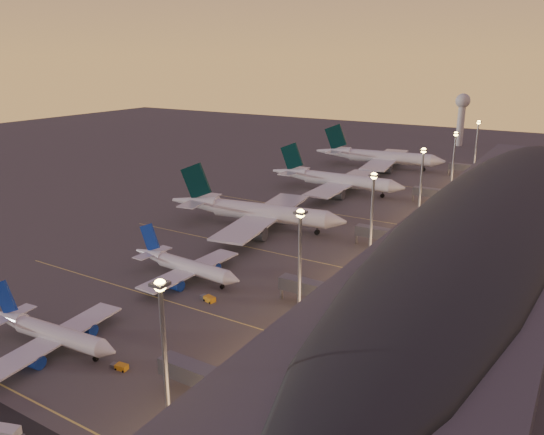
{
  "coord_description": "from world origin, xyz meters",
  "views": [
    {
      "loc": [
        83.28,
        -88.37,
        54.78
      ],
      "look_at": [
        2.0,
        45.0,
        7.0
      ],
      "focal_mm": 35.0,
      "sensor_mm": 36.0,
      "label": 1
    }
  ],
  "objects_px": {
    "airliner_wide_near": "(255,212)",
    "airliner_narrow_south": "(49,332)",
    "airliner_narrow_north": "(185,266)",
    "baggage_tug_a": "(120,367)",
    "airliner_wide_far": "(378,157)",
    "radar_tower": "(462,111)",
    "baggage_tug_c": "(208,298)",
    "airliner_wide_mid": "(335,180)",
    "baggage_tug_b": "(199,374)"
  },
  "relations": [
    {
      "from": "baggage_tug_a",
      "to": "baggage_tug_c",
      "type": "bearing_deg",
      "value": 89.81
    },
    {
      "from": "airliner_narrow_south",
      "to": "airliner_wide_mid",
      "type": "distance_m",
      "value": 143.11
    },
    {
      "from": "baggage_tug_a",
      "to": "radar_tower",
      "type": "bearing_deg",
      "value": 84.18
    },
    {
      "from": "airliner_narrow_north",
      "to": "baggage_tug_a",
      "type": "relative_size",
      "value": 9.99
    },
    {
      "from": "airliner_narrow_south",
      "to": "baggage_tug_a",
      "type": "relative_size",
      "value": 9.52
    },
    {
      "from": "baggage_tug_b",
      "to": "airliner_wide_far",
      "type": "bearing_deg",
      "value": 88.9
    },
    {
      "from": "airliner_narrow_south",
      "to": "baggage_tug_b",
      "type": "relative_size",
      "value": 7.78
    },
    {
      "from": "radar_tower",
      "to": "baggage_tug_c",
      "type": "xyz_separation_m",
      "value": [
        1.95,
        -259.98,
        -21.32
      ]
    },
    {
      "from": "airliner_wide_mid",
      "to": "baggage_tug_b",
      "type": "height_order",
      "value": "airliner_wide_mid"
    },
    {
      "from": "airliner_narrow_south",
      "to": "baggage_tug_b",
      "type": "height_order",
      "value": "airliner_narrow_south"
    },
    {
      "from": "airliner_wide_near",
      "to": "baggage_tug_c",
      "type": "height_order",
      "value": "airliner_wide_near"
    },
    {
      "from": "airliner_wide_mid",
      "to": "baggage_tug_c",
      "type": "relative_size",
      "value": 13.89
    },
    {
      "from": "baggage_tug_a",
      "to": "airliner_wide_near",
      "type": "bearing_deg",
      "value": 99.78
    },
    {
      "from": "airliner_narrow_south",
      "to": "airliner_wide_near",
      "type": "relative_size",
      "value": 0.53
    },
    {
      "from": "airliner_narrow_south",
      "to": "airliner_wide_near",
      "type": "xyz_separation_m",
      "value": [
        -7.6,
        84.97,
        2.09
      ]
    },
    {
      "from": "airliner_narrow_north",
      "to": "airliner_wide_mid",
      "type": "relative_size",
      "value": 0.59
    },
    {
      "from": "baggage_tug_b",
      "to": "airliner_narrow_north",
      "type": "bearing_deg",
      "value": 120.84
    },
    {
      "from": "baggage_tug_b",
      "to": "baggage_tug_c",
      "type": "height_order",
      "value": "baggage_tug_b"
    },
    {
      "from": "radar_tower",
      "to": "baggage_tug_a",
      "type": "xyz_separation_m",
      "value": [
        5.58,
        -290.74,
        -21.41
      ]
    },
    {
      "from": "airliner_narrow_south",
      "to": "baggage_tug_c",
      "type": "bearing_deg",
      "value": 61.9
    },
    {
      "from": "baggage_tug_b",
      "to": "baggage_tug_c",
      "type": "xyz_separation_m",
      "value": [
        -17.67,
        25.28,
        -0.0
      ]
    },
    {
      "from": "airliner_narrow_south",
      "to": "airliner_wide_far",
      "type": "height_order",
      "value": "airliner_wide_far"
    },
    {
      "from": "airliner_wide_mid",
      "to": "airliner_wide_far",
      "type": "bearing_deg",
      "value": 91.26
    },
    {
      "from": "airliner_wide_mid",
      "to": "radar_tower",
      "type": "height_order",
      "value": "radar_tower"
    },
    {
      "from": "airliner_narrow_south",
      "to": "airliner_wide_far",
      "type": "xyz_separation_m",
      "value": [
        -7.43,
        200.04,
        2.34
      ]
    },
    {
      "from": "airliner_narrow_north",
      "to": "baggage_tug_b",
      "type": "height_order",
      "value": "airliner_narrow_north"
    },
    {
      "from": "baggage_tug_c",
      "to": "radar_tower",
      "type": "bearing_deg",
      "value": 102.72
    },
    {
      "from": "airliner_wide_near",
      "to": "baggage_tug_b",
      "type": "height_order",
      "value": "airliner_wide_near"
    },
    {
      "from": "radar_tower",
      "to": "baggage_tug_a",
      "type": "relative_size",
      "value": 9.17
    },
    {
      "from": "baggage_tug_a",
      "to": "baggage_tug_c",
      "type": "relative_size",
      "value": 0.82
    },
    {
      "from": "airliner_wide_near",
      "to": "airliner_narrow_south",
      "type": "bearing_deg",
      "value": -93.61
    },
    {
      "from": "airliner_narrow_north",
      "to": "baggage_tug_b",
      "type": "relative_size",
      "value": 8.16
    },
    {
      "from": "airliner_wide_far",
      "to": "baggage_tug_a",
      "type": "bearing_deg",
      "value": -90.03
    },
    {
      "from": "baggage_tug_b",
      "to": "baggage_tug_c",
      "type": "bearing_deg",
      "value": 112.46
    },
    {
      "from": "airliner_wide_near",
      "to": "radar_tower",
      "type": "bearing_deg",
      "value": 75.93
    },
    {
      "from": "airliner_narrow_south",
      "to": "airliner_wide_near",
      "type": "height_order",
      "value": "airliner_wide_near"
    },
    {
      "from": "airliner_wide_far",
      "to": "baggage_tug_c",
      "type": "relative_size",
      "value": 15.38
    },
    {
      "from": "baggage_tug_a",
      "to": "airliner_wide_mid",
      "type": "bearing_deg",
      "value": 92.11
    },
    {
      "from": "radar_tower",
      "to": "airliner_narrow_north",
      "type": "bearing_deg",
      "value": -92.6
    },
    {
      "from": "radar_tower",
      "to": "baggage_tug_c",
      "type": "relative_size",
      "value": 7.55
    },
    {
      "from": "airliner_narrow_north",
      "to": "baggage_tug_a",
      "type": "xyz_separation_m",
      "value": [
        17.03,
        -38.43,
        -2.81
      ]
    },
    {
      "from": "baggage_tug_a",
      "to": "baggage_tug_b",
      "type": "xyz_separation_m",
      "value": [
        14.04,
        5.48,
        0.09
      ]
    },
    {
      "from": "airliner_wide_mid",
      "to": "radar_tower",
      "type": "bearing_deg",
      "value": 82.41
    },
    {
      "from": "airliner_narrow_north",
      "to": "baggage_tug_a",
      "type": "height_order",
      "value": "airliner_narrow_north"
    },
    {
      "from": "airliner_wide_far",
      "to": "radar_tower",
      "type": "distance_m",
      "value": 95.64
    },
    {
      "from": "radar_tower",
      "to": "baggage_tug_b",
      "type": "height_order",
      "value": "radar_tower"
    },
    {
      "from": "airliner_wide_near",
      "to": "baggage_tug_a",
      "type": "distance_m",
      "value": 87.24
    },
    {
      "from": "airliner_narrow_south",
      "to": "airliner_wide_mid",
      "type": "bearing_deg",
      "value": 87.06
    },
    {
      "from": "radar_tower",
      "to": "baggage_tug_b",
      "type": "bearing_deg",
      "value": -86.06
    },
    {
      "from": "airliner_wide_near",
      "to": "baggage_tug_a",
      "type": "bearing_deg",
      "value": -82.02
    }
  ]
}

